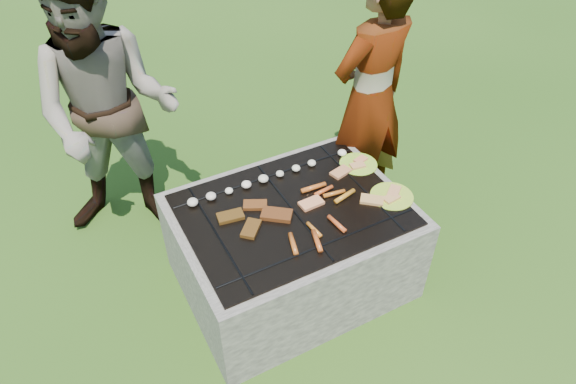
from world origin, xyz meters
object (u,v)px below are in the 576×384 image
at_px(plate_far, 358,164).
at_px(bystander, 109,113).
at_px(plate_near, 392,196).
at_px(cook, 370,98).
at_px(fire_pit, 292,249).

distance_m(plate_far, bystander, 1.55).
distance_m(plate_near, cook, 0.72).
xyz_separation_m(plate_far, plate_near, (0.00, -0.34, 0.00)).
bearing_deg(plate_near, fire_pit, 162.62).
xyz_separation_m(fire_pit, cook, (0.82, 0.45, 0.58)).
bearing_deg(cook, fire_pit, 20.41).
height_order(plate_near, bystander, bystander).
height_order(plate_far, bystander, bystander).
distance_m(cook, bystander, 1.64).
distance_m(plate_far, plate_near, 0.34).
height_order(plate_far, plate_near, plate_near).
relative_size(fire_pit, plate_far, 5.47).
bearing_deg(plate_far, bystander, 147.26).
bearing_deg(bystander, plate_far, -7.63).
height_order(fire_pit, plate_near, plate_near).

